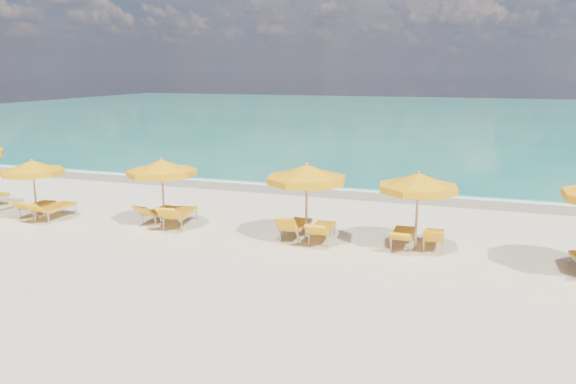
% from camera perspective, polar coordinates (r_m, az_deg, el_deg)
% --- Properties ---
extents(ground_plane, '(120.00, 120.00, 0.00)m').
position_cam_1_polar(ground_plane, '(16.81, -1.63, -5.04)').
color(ground_plane, beige).
extents(ocean, '(120.00, 80.00, 0.30)m').
position_cam_1_polar(ocean, '(63.49, 13.56, 7.53)').
color(ocean, '#14745E').
rests_on(ocean, ground).
extents(wet_sand_band, '(120.00, 2.60, 0.01)m').
position_cam_1_polar(wet_sand_band, '(23.66, 4.54, 0.08)').
color(wet_sand_band, tan).
rests_on(wet_sand_band, ground).
extents(foam_line, '(120.00, 1.20, 0.03)m').
position_cam_1_polar(foam_line, '(24.42, 5.00, 0.46)').
color(foam_line, white).
rests_on(foam_line, ground).
extents(whitecap_near, '(14.00, 0.36, 0.05)m').
position_cam_1_polar(whitecap_near, '(34.43, -1.29, 4.00)').
color(whitecap_near, white).
rests_on(whitecap_near, ground).
extents(whitecap_far, '(18.00, 0.30, 0.05)m').
position_cam_1_polar(whitecap_far, '(39.45, 21.98, 4.18)').
color(whitecap_far, white).
rests_on(whitecap_far, ground).
extents(umbrella_1, '(2.58, 2.58, 2.10)m').
position_cam_1_polar(umbrella_1, '(20.65, -24.53, 2.24)').
color(umbrella_1, tan).
rests_on(umbrella_1, ground).
extents(umbrella_2, '(2.77, 2.77, 2.28)m').
position_cam_1_polar(umbrella_2, '(18.35, -12.70, 2.39)').
color(umbrella_2, tan).
rests_on(umbrella_2, ground).
extents(umbrella_3, '(2.83, 2.83, 2.40)m').
position_cam_1_polar(umbrella_3, '(16.27, 1.90, 1.80)').
color(umbrella_3, tan).
rests_on(umbrella_3, ground).
extents(umbrella_4, '(2.73, 2.73, 2.28)m').
position_cam_1_polar(umbrella_4, '(15.97, 13.09, 0.91)').
color(umbrella_4, tan).
rests_on(umbrella_4, ground).
extents(lounger_1_left, '(0.61, 1.73, 0.71)m').
position_cam_1_polar(lounger_1_left, '(21.60, -24.15, -1.63)').
color(lounger_1_left, '#A5A8AD').
rests_on(lounger_1_left, ground).
extents(lounger_1_right, '(0.73, 1.96, 0.81)m').
position_cam_1_polar(lounger_1_right, '(20.85, -22.63, -1.89)').
color(lounger_1_right, '#A5A8AD').
rests_on(lounger_1_right, ground).
extents(lounger_2_left, '(0.78, 1.78, 0.76)m').
position_cam_1_polar(lounger_2_left, '(19.40, -12.95, -2.32)').
color(lounger_2_left, '#A5A8AD').
rests_on(lounger_2_left, ground).
extents(lounger_2_right, '(0.93, 2.09, 0.90)m').
position_cam_1_polar(lounger_2_right, '(18.74, -10.93, -2.63)').
color(lounger_2_right, '#A5A8AD').
rests_on(lounger_2_right, ground).
extents(lounger_3_left, '(0.68, 1.85, 0.91)m').
position_cam_1_polar(lounger_3_left, '(17.12, 0.76, -3.89)').
color(lounger_3_left, '#A5A8AD').
rests_on(lounger_3_left, ground).
extents(lounger_3_right, '(0.75, 1.90, 0.80)m').
position_cam_1_polar(lounger_3_right, '(16.83, 3.46, -4.23)').
color(lounger_3_right, '#A5A8AD').
rests_on(lounger_3_right, ground).
extents(lounger_4_left, '(0.64, 1.84, 0.72)m').
position_cam_1_polar(lounger_4_left, '(16.65, 11.58, -4.69)').
color(lounger_4_left, '#A5A8AD').
rests_on(lounger_4_left, ground).
extents(lounger_4_right, '(0.60, 1.64, 0.76)m').
position_cam_1_polar(lounger_4_right, '(16.74, 14.59, -4.79)').
color(lounger_4_right, '#A5A8AD').
rests_on(lounger_4_right, ground).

